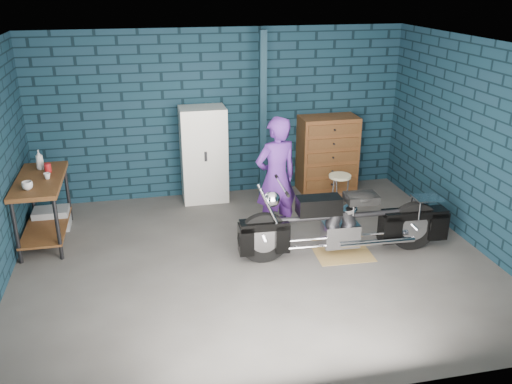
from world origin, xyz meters
The scene contains 15 objects.
ground centered at (0.00, 0.00, 0.00)m, with size 6.00×6.00×0.00m, color #52504D.
room_walls centered at (0.00, 0.55, 1.90)m, with size 6.02×5.01×2.71m.
support_post centered at (0.55, 1.95, 1.35)m, with size 0.10×0.10×2.70m, color #102734.
workbench centered at (-2.68, 1.23, 0.46)m, with size 0.60×1.40×0.91m, color brown.
drip_mat centered at (1.19, -0.05, 0.00)m, with size 0.74×0.55×0.01m, color olive.
motorcycle centered at (1.19, -0.05, 0.53)m, with size 2.38×0.65×1.05m, color black, non-canonical shape.
person centered at (0.45, 0.69, 0.86)m, with size 0.63×0.41×1.72m, color #4A2078.
storage_bin centered at (-2.66, 1.59, 0.15)m, with size 0.49×0.35×0.30m, color gray.
locker centered at (-0.35, 2.23, 0.77)m, with size 0.72×0.51×1.53m, color silver.
tool_chest centered at (1.74, 2.23, 0.64)m, with size 0.95×0.53×1.27m, color brown.
shop_stool centered at (1.60, 1.26, 0.31)m, with size 0.34×0.34×0.61m, color beige, non-canonical shape.
cup_a centered at (-2.75, 0.83, 0.96)m, with size 0.14×0.14×0.11m, color beige.
cup_b centered at (-2.56, 1.19, 0.95)m, with size 0.09×0.09×0.08m, color beige.
mug_red centered at (-2.59, 1.47, 0.97)m, with size 0.09×0.09×0.12m, color #A6161A.
bottle centered at (-2.71, 1.61, 1.05)m, with size 0.11×0.11×0.28m, color gray.
Camera 1 is at (-1.29, -6.00, 3.42)m, focal length 38.00 mm.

